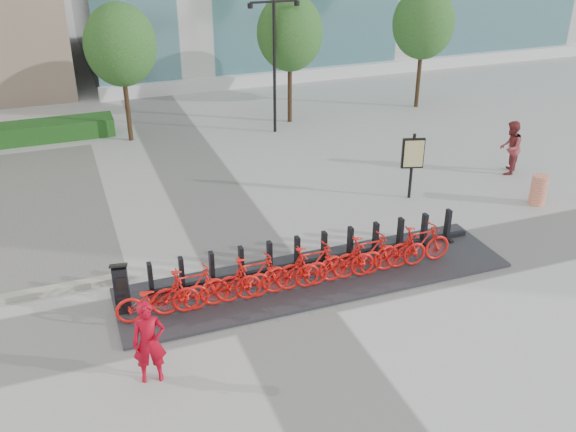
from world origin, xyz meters
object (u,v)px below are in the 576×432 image
object	(u,v)px
kiosk	(121,288)
pedestrian	(510,148)
worker_red	(149,342)
construction_barrel	(538,190)
map_sign	(413,156)
bike_0	(158,298)

from	to	relation	value
kiosk	pedestrian	world-z (taller)	pedestrian
worker_red	pedestrian	world-z (taller)	pedestrian
pedestrian	construction_barrel	size ratio (longest dim) A/B	1.96
construction_barrel	map_sign	world-z (taller)	map_sign
bike_0	kiosk	world-z (taller)	kiosk
map_sign	pedestrian	bearing A→B (deg)	24.50
worker_red	construction_barrel	size ratio (longest dim) A/B	1.88
kiosk	worker_red	xyz separation A→B (m)	(0.23, -2.37, 0.19)
bike_0	map_sign	distance (m)	9.23
pedestrian	map_sign	distance (m)	4.16
kiosk	map_sign	xyz separation A→B (m)	(9.10, 3.22, 0.69)
construction_barrel	map_sign	size ratio (longest dim) A/B	0.45
bike_0	kiosk	bearing A→B (deg)	55.04
kiosk	construction_barrel	xyz separation A→B (m)	(12.48, 1.46, -0.22)
bike_0	kiosk	distance (m)	0.85
pedestrian	construction_barrel	xyz separation A→B (m)	(-0.71, -2.35, -0.44)
worker_red	pedestrian	bearing A→B (deg)	33.49
worker_red	pedestrian	distance (m)	14.36
kiosk	construction_barrel	world-z (taller)	kiosk
kiosk	bike_0	bearing A→B (deg)	-26.85
pedestrian	construction_barrel	bearing A→B (deg)	30.22
construction_barrel	map_sign	distance (m)	3.92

